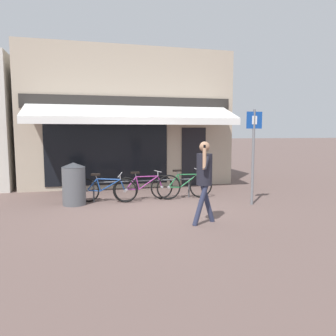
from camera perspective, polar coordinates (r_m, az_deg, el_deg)
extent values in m
plane|color=brown|center=(8.45, -3.41, -7.06)|extent=(160.00, 160.00, 0.00)
cube|color=tan|center=(12.88, -7.30, 8.41)|extent=(7.49, 3.00, 4.86)
cube|color=black|center=(11.30, -10.43, 2.66)|extent=(4.12, 0.04, 2.20)
cube|color=black|center=(11.92, 4.49, 1.96)|extent=(0.90, 0.04, 2.10)
cube|color=#282623|center=(11.40, -6.39, 11.18)|extent=(7.11, 0.06, 0.44)
cube|color=white|center=(10.71, -5.86, 9.76)|extent=(6.74, 1.42, 0.50)
cube|color=white|center=(10.00, -5.24, 8.14)|extent=(6.74, 0.03, 0.20)
cylinder|color=#47494F|center=(9.44, -4.39, -2.25)|extent=(2.88, 0.04, 0.04)
cylinder|color=#47494F|center=(9.35, -12.81, -4.18)|extent=(0.04, 0.04, 0.55)
cylinder|color=#47494F|center=(9.81, 3.66, -3.54)|extent=(0.04, 0.04, 0.55)
torus|color=black|center=(9.11, -7.51, -3.95)|extent=(0.69, 0.33, 0.68)
cylinder|color=#9E9EA3|center=(9.11, -7.51, -3.95)|extent=(0.09, 0.09, 0.08)
torus|color=black|center=(9.37, -13.87, -3.80)|extent=(0.69, 0.33, 0.68)
cylinder|color=#9E9EA3|center=(9.37, -13.87, -3.80)|extent=(0.09, 0.09, 0.08)
cylinder|color=#1E4793|center=(9.15, -10.01, -3.00)|extent=(0.56, 0.25, 0.36)
cylinder|color=#1E4793|center=(9.11, -10.31, -1.94)|extent=(0.63, 0.23, 0.05)
cylinder|color=#1E4793|center=(9.23, -11.98, -2.91)|extent=(0.13, 0.06, 0.36)
cylinder|color=#1E4793|center=(9.32, -12.78, -3.88)|extent=(0.36, 0.14, 0.05)
cylinder|color=#1E4793|center=(9.28, -13.08, -2.84)|extent=(0.30, 0.17, 0.35)
cylinder|color=#1E4793|center=(9.08, -7.91, -2.99)|extent=(0.15, 0.04, 0.33)
cylinder|color=#9E9EA3|center=(9.18, -12.38, -1.56)|extent=(0.06, 0.03, 0.11)
cube|color=black|center=(9.17, -12.50, -1.13)|extent=(0.26, 0.17, 0.06)
cylinder|color=#9E9EA3|center=(9.03, -8.32, -1.58)|extent=(0.04, 0.05, 0.14)
cylinder|color=#9E9EA3|center=(9.01, -8.34, -1.15)|extent=(0.18, 0.50, 0.09)
torus|color=black|center=(9.57, -1.08, -3.33)|extent=(0.70, 0.18, 0.70)
cylinder|color=#9E9EA3|center=(9.57, -1.08, -3.33)|extent=(0.08, 0.07, 0.07)
torus|color=black|center=(9.22, -7.28, -3.75)|extent=(0.70, 0.18, 0.70)
cylinder|color=#9E9EA3|center=(9.22, -7.28, -3.75)|extent=(0.08, 0.07, 0.07)
cylinder|color=#892D7A|center=(9.41, -3.40, -2.56)|extent=(0.59, 0.14, 0.37)
cylinder|color=#892D7A|center=(9.37, -3.65, -1.48)|extent=(0.66, 0.14, 0.05)
cylinder|color=#892D7A|center=(9.30, -5.31, -2.63)|extent=(0.12, 0.04, 0.37)
cylinder|color=#892D7A|center=(9.28, -6.16, -3.73)|extent=(0.38, 0.09, 0.05)
cylinder|color=#892D7A|center=(9.24, -6.42, -2.64)|extent=(0.32, 0.10, 0.36)
cylinder|color=#892D7A|center=(9.53, -1.43, -2.38)|extent=(0.15, 0.05, 0.34)
cylinder|color=#9E9EA3|center=(9.25, -5.67, -1.24)|extent=(0.05, 0.03, 0.11)
cube|color=black|center=(9.24, -5.76, -0.81)|extent=(0.25, 0.14, 0.05)
cylinder|color=#9E9EA3|center=(9.48, -1.77, -1.00)|extent=(0.03, 0.03, 0.14)
cylinder|color=#9E9EA3|center=(9.47, -1.78, -0.58)|extent=(0.11, 0.52, 0.04)
torus|color=black|center=(9.78, 5.76, -3.06)|extent=(0.73, 0.11, 0.73)
cylinder|color=#9E9EA3|center=(9.78, 5.76, -3.06)|extent=(0.07, 0.07, 0.07)
torus|color=black|center=(9.43, 0.13, -3.38)|extent=(0.73, 0.11, 0.73)
cylinder|color=#9E9EA3|center=(9.43, 0.13, -3.38)|extent=(0.07, 0.07, 0.07)
cylinder|color=#23703D|center=(9.61, 3.69, -2.23)|extent=(0.56, 0.06, 0.39)
cylinder|color=#23703D|center=(9.56, 3.50, -1.13)|extent=(0.62, 0.07, 0.05)
cylinder|color=#23703D|center=(9.50, 1.95, -2.27)|extent=(0.11, 0.06, 0.38)
cylinder|color=#23703D|center=(9.49, 1.14, -3.38)|extent=(0.36, 0.06, 0.05)
cylinder|color=#23703D|center=(9.44, 0.94, -2.26)|extent=(0.30, 0.04, 0.38)
cylinder|color=#23703D|center=(9.73, 5.48, -2.09)|extent=(0.15, 0.06, 0.35)
cylinder|color=#9E9EA3|center=(9.44, 1.67, -0.86)|extent=(0.06, 0.03, 0.11)
cube|color=black|center=(9.42, 1.59, -0.44)|extent=(0.25, 0.12, 0.05)
cylinder|color=#9E9EA3|center=(9.66, 5.22, -0.69)|extent=(0.03, 0.03, 0.14)
cylinder|color=#9E9EA3|center=(9.65, 5.23, -0.28)|extent=(0.06, 0.52, 0.04)
cylinder|color=#282D47|center=(6.92, 5.64, -6.53)|extent=(0.35, 0.12, 0.87)
cylinder|color=#282D47|center=(7.18, 6.88, -6.08)|extent=(0.35, 0.12, 0.87)
cylinder|color=black|center=(6.93, 6.35, -0.24)|extent=(0.35, 0.35, 0.66)
sphere|color=#A87A5B|center=(6.89, 6.40, 3.69)|extent=(0.22, 0.22, 0.22)
cylinder|color=black|center=(7.14, 6.46, -0.05)|extent=(0.30, 0.17, 0.59)
cylinder|color=black|center=(6.71, 6.65, 0.85)|extent=(0.21, 0.19, 0.29)
cylinder|color=#A87A5B|center=(6.70, 6.37, 1.60)|extent=(0.13, 0.18, 0.44)
cube|color=black|center=(6.73, 6.39, 3.44)|extent=(0.02, 0.07, 0.14)
cylinder|color=#515459|center=(9.11, -16.06, -3.03)|extent=(0.61, 0.61, 1.02)
cone|color=#33353A|center=(9.04, -16.17, 0.56)|extent=(0.62, 0.62, 0.12)
cylinder|color=slate|center=(8.98, 14.59, 1.74)|extent=(0.07, 0.07, 2.54)
cube|color=#14429E|center=(8.95, 14.80, 8.06)|extent=(0.44, 0.02, 0.44)
cube|color=white|center=(8.93, 14.84, 8.07)|extent=(0.14, 0.01, 0.22)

